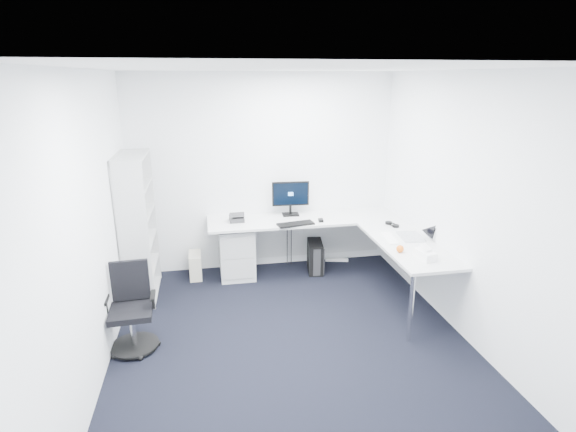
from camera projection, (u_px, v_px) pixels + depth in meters
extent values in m
plane|color=black|center=(293.00, 344.00, 4.62)|extent=(4.20, 4.20, 0.00)
plane|color=white|center=(294.00, 68.00, 3.82)|extent=(4.20, 4.20, 0.00)
cube|color=white|center=(263.00, 174.00, 6.19)|extent=(3.60, 0.02, 2.70)
cube|color=white|center=(375.00, 344.00, 2.25)|extent=(3.60, 0.02, 2.70)
cube|color=white|center=(90.00, 231.00, 3.90)|extent=(0.02, 4.20, 2.70)
cube|color=white|center=(467.00, 209.00, 4.54)|extent=(0.02, 4.20, 2.70)
cube|color=silver|center=(237.00, 251.00, 6.13)|extent=(0.46, 0.57, 0.70)
cube|color=black|center=(315.00, 256.00, 6.30)|extent=(0.26, 0.46, 0.43)
cube|color=beige|center=(195.00, 265.00, 6.12)|extent=(0.17, 0.36, 0.34)
cube|color=white|center=(337.00, 260.00, 6.68)|extent=(0.34, 0.14, 0.04)
cube|color=black|center=(296.00, 224.00, 5.83)|extent=(0.50, 0.25, 0.02)
cube|color=black|center=(321.00, 220.00, 5.97)|extent=(0.07, 0.11, 0.03)
cube|color=white|center=(390.00, 238.00, 5.34)|extent=(0.16, 0.42, 0.01)
sphere|color=orange|center=(400.00, 249.00, 4.91)|extent=(0.08, 0.08, 0.08)
cube|color=white|center=(425.00, 255.00, 4.75)|extent=(0.17, 0.27, 0.09)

